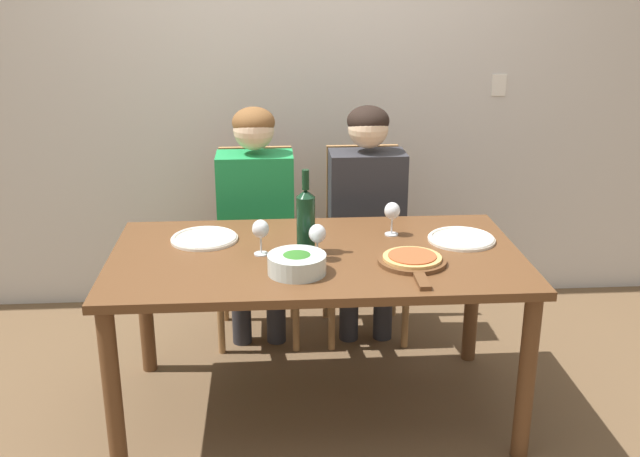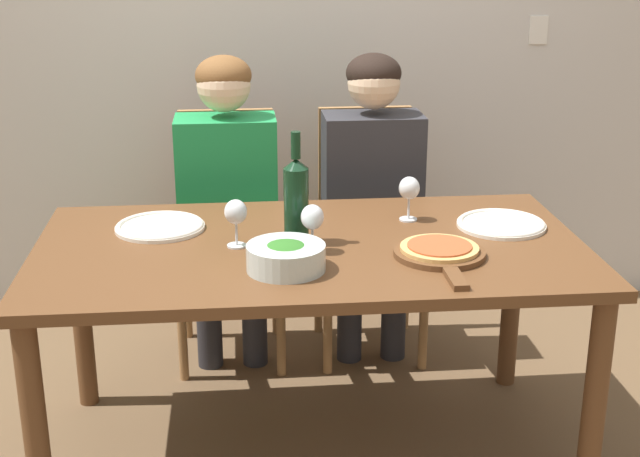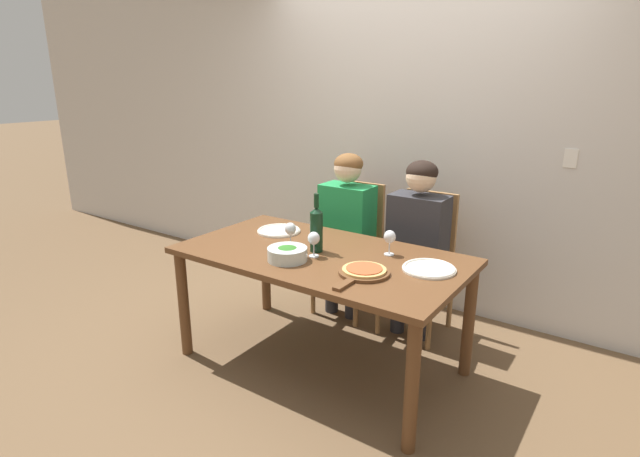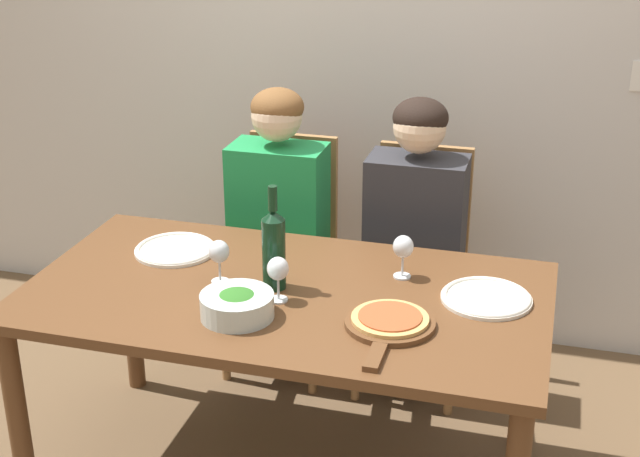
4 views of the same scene
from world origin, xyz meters
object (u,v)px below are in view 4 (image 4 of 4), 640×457
Objects in this scene: dinner_plate_left at (175,249)px; person_woman at (277,208)px; wine_bottle at (274,247)px; person_man at (415,222)px; wine_glass_left at (220,253)px; chair_right at (418,261)px; wine_glass_centre at (277,271)px; pizza_on_board at (389,323)px; chair_left at (287,246)px; dinner_plate_right at (486,298)px; broccoli_bowl at (237,305)px; wine_glass_right at (403,249)px.

person_woman is at bearing 66.98° from dinner_plate_left.
wine_bottle is 1.22× the size of dinner_plate_left.
person_man reaches higher than wine_glass_left.
person_man is (-0.00, -0.12, 0.22)m from chair_right.
wine_glass_centre reaches higher than dinner_plate_left.
wine_glass_left is (-0.60, 0.16, 0.09)m from pizza_on_board.
dinner_plate_right is at bearing -38.30° from chair_left.
chair_left reaches higher than broccoli_bowl.
person_man is at bearing 119.53° from dinner_plate_right.
person_woman is at bearing 100.61° from broccoli_bowl.
chair_left is 3.39× the size of dinner_plate_right.
wine_bottle is 0.85× the size of pizza_on_board.
chair_left is 6.53× the size of wine_glass_left.
wine_glass_right is at bearing -85.87° from chair_right.
wine_glass_right is at bearing 18.98° from wine_glass_left.
dinner_plate_right is (0.68, 0.09, -0.13)m from wine_bottle.
person_woman is at bearing -90.00° from chair_left.
wine_bottle is (-0.35, -0.69, 0.14)m from person_man.
broccoli_bowl is (0.17, -1.03, 0.26)m from chair_left.
chair_left is 0.56m from chair_right.
person_woman reaches higher than wine_glass_centre.
pizza_on_board is (0.07, -0.97, 0.24)m from chair_right.
broccoli_bowl is (-0.39, -0.91, 0.04)m from person_man.
person_man is 0.78m from wine_bottle.
wine_bottle is (0.22, -0.80, 0.36)m from chair_left.
wine_glass_centre is at bearing -141.85° from wine_glass_right.
dinner_plate_right is (0.90, -0.71, 0.23)m from chair_left.
wine_bottle is 1.55× the size of broccoli_bowl.
person_woman is 4.23× the size of dinner_plate_right.
wine_bottle is at bearing -74.88° from chair_left.
dinner_plate_left is 0.55m from wine_glass_centre.
dinner_plate_left is (-0.43, 0.18, -0.13)m from wine_bottle.
chair_left reaches higher than wine_glass_centre.
broccoli_bowl is 1.52× the size of wine_glass_centre.
person_man is (0.56, 0.00, 0.00)m from person_woman.
dinner_plate_left is (-0.22, -0.63, 0.23)m from chair_left.
person_woman is 0.79m from wine_glass_right.
wine_glass_centre is at bearing 58.08° from broccoli_bowl.
pizza_on_board is at bearing -21.72° from dinner_plate_left.
person_woman is at bearing 146.59° from dinner_plate_right.
wine_bottle is 2.35× the size of wine_glass_left.
wine_glass_left is at bearing 123.07° from broccoli_bowl.
chair_left is 0.98m from wine_glass_centre.
person_woman is at bearing 107.55° from wine_bottle.
dinner_plate_left is 0.92m from pizza_on_board.
wine_bottle reaches higher than pizza_on_board.
person_woman is 2.95× the size of pizza_on_board.
chair_left is at bearing 134.71° from wine_glass_right.
wine_glass_left is (0.03, -0.81, 0.33)m from chair_left.
wine_glass_right reaches higher than pizza_on_board.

